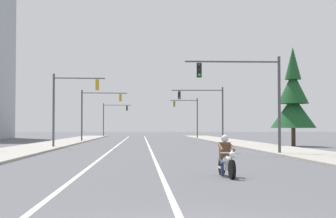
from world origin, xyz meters
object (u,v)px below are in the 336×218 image
traffic_signal_mid_left (95,107)px  conifer_tree_right_verge_far (293,101)px  traffic_signal_far_left (112,114)px  traffic_signal_mid_right (208,106)px  motorcycle_with_rider (226,160)px  traffic_signal_near_right (251,88)px  traffic_signal_far_right (190,112)px  traffic_signal_near_left (68,99)px

traffic_signal_mid_left → conifer_tree_right_verge_far: 25.63m
conifer_tree_right_verge_far → traffic_signal_far_left: bearing=110.0°
traffic_signal_mid_right → conifer_tree_right_verge_far: conifer_tree_right_verge_far is taller
motorcycle_with_rider → traffic_signal_mid_left: 47.37m
traffic_signal_near_right → traffic_signal_far_right: same height
traffic_signal_near_left → traffic_signal_mid_right: same height
traffic_signal_mid_left → traffic_signal_near_right: bearing=-68.5°
traffic_signal_far_right → conifer_tree_right_verge_far: conifer_tree_right_verge_far is taller
motorcycle_with_rider → traffic_signal_far_left: size_ratio=0.35×
traffic_signal_far_left → traffic_signal_far_right: bearing=-55.0°
traffic_signal_near_right → traffic_signal_far_left: (-12.35, 67.19, -0.05)m
motorcycle_with_rider → traffic_signal_far_right: 64.02m
traffic_signal_mid_right → traffic_signal_far_left: 42.99m
traffic_signal_mid_right → conifer_tree_right_verge_far: bearing=-61.4°
motorcycle_with_rider → traffic_signal_mid_left: size_ratio=0.35×
traffic_signal_far_left → conifer_tree_right_verge_far: (19.17, -52.65, 0.00)m
traffic_signal_near_right → traffic_signal_near_left: (-12.99, 11.91, -0.10)m
traffic_signal_near_right → conifer_tree_right_verge_far: 16.06m
conifer_tree_right_verge_far → traffic_signal_near_left: bearing=-172.4°
traffic_signal_near_left → traffic_signal_mid_left: size_ratio=1.00×
motorcycle_with_rider → traffic_signal_far_right: (4.50, 63.77, 3.47)m
traffic_signal_near_right → traffic_signal_near_left: 17.62m
traffic_signal_far_left → conifer_tree_right_verge_far: size_ratio=0.69×
traffic_signal_far_left → conifer_tree_right_verge_far: 56.03m
traffic_signal_near_left → traffic_signal_mid_right: 19.60m
traffic_signal_near_right → traffic_signal_mid_left: same height
motorcycle_with_rider → traffic_signal_far_right: traffic_signal_far_right is taller
traffic_signal_near_right → traffic_signal_far_left: size_ratio=1.00×
traffic_signal_near_right → traffic_signal_far_left: 68.31m
traffic_signal_mid_left → traffic_signal_mid_right: bearing=-22.6°
traffic_signal_far_left → traffic_signal_near_right: bearing=-79.6°
traffic_signal_far_right → traffic_signal_far_left: same height
traffic_signal_far_right → traffic_signal_far_left: (-12.88, 18.39, 0.06)m
traffic_signal_mid_right → conifer_tree_right_verge_far: size_ratio=0.69×
traffic_signal_near_left → traffic_signal_far_right: bearing=69.9°
motorcycle_with_rider → traffic_signal_mid_right: traffic_signal_mid_right is taller
traffic_signal_mid_right → traffic_signal_far_left: (-12.83, 41.03, -0.03)m
traffic_signal_mid_left → traffic_signal_far_left: same height
traffic_signal_mid_right → conifer_tree_right_verge_far: 13.23m
traffic_signal_mid_left → conifer_tree_right_verge_far: conifer_tree_right_verge_far is taller
traffic_signal_near_left → traffic_signal_mid_left: (0.60, 19.61, 0.07)m
traffic_signal_near_right → traffic_signal_far_left: bearing=100.4°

